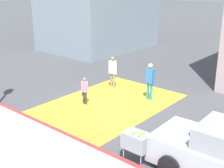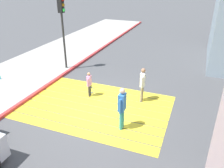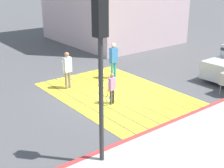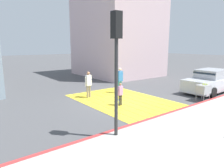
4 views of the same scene
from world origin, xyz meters
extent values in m
plane|color=#4C4C4F|center=(0.00, 0.00, 0.00)|extent=(120.00, 120.00, 0.00)
cube|color=yellow|center=(0.00, -1.93, 0.01)|extent=(6.40, 0.50, 0.01)
cube|color=yellow|center=(0.00, -1.38, 0.01)|extent=(6.40, 0.50, 0.01)
cube|color=yellow|center=(0.00, -0.83, 0.01)|extent=(6.40, 0.50, 0.01)
cube|color=yellow|center=(0.00, -0.28, 0.01)|extent=(6.40, 0.50, 0.01)
cube|color=yellow|center=(0.00, 0.27, 0.01)|extent=(6.40, 0.50, 0.01)
cube|color=yellow|center=(0.00, 0.82, 0.01)|extent=(6.40, 0.50, 0.01)
cube|color=yellow|center=(0.00, 1.38, 0.01)|extent=(6.40, 0.50, 0.01)
cube|color=yellow|center=(0.00, 1.93, 0.01)|extent=(6.40, 0.50, 0.01)
cube|color=#ADA8A0|center=(-5.60, 0.00, 0.06)|extent=(4.80, 40.00, 0.12)
cube|color=#BC3333|center=(-3.25, 0.00, 0.07)|extent=(0.16, 40.00, 0.13)
cylinder|color=#2D2D2D|center=(-3.60, 3.39, 1.70)|extent=(0.12, 0.12, 3.40)
cube|color=black|center=(-3.60, 3.39, 3.82)|extent=(0.28, 0.28, 0.84)
sphere|color=maroon|center=(-3.44, 3.39, 4.10)|extent=(0.18, 0.18, 0.18)
sphere|color=#956310|center=(-3.44, 3.39, 3.83)|extent=(0.18, 0.18, 0.18)
sphere|color=#35FF59|center=(-3.44, 3.39, 3.56)|extent=(0.18, 0.18, 0.18)
cylinder|color=#33A5BF|center=(-6.08, 0.55, 0.23)|extent=(0.07, 0.07, 0.22)
cylinder|color=teal|center=(1.58, -1.00, 0.41)|extent=(0.12, 0.12, 0.81)
cylinder|color=teal|center=(1.58, -1.17, 0.41)|extent=(0.12, 0.12, 0.81)
cube|color=#3372BF|center=(1.58, -1.09, 1.15)|extent=(0.22, 0.36, 0.68)
sphere|color=beige|center=(1.58, -1.09, 1.61)|extent=(0.21, 0.21, 0.21)
cylinder|color=#3372BF|center=(1.58, -0.88, 1.08)|extent=(0.09, 0.09, 0.57)
cylinder|color=#3372BF|center=(1.59, -1.29, 1.08)|extent=(0.09, 0.09, 0.57)
cylinder|color=gray|center=(1.75, 1.34, 0.38)|extent=(0.12, 0.12, 0.77)
cylinder|color=gray|center=(1.76, 1.18, 0.38)|extent=(0.12, 0.12, 0.77)
cube|color=white|center=(1.76, 1.26, 1.09)|extent=(0.23, 0.35, 0.64)
sphere|color=#9E7051|center=(1.76, 1.26, 1.53)|extent=(0.20, 0.20, 0.20)
cylinder|color=white|center=(1.74, 1.46, 1.02)|extent=(0.08, 0.08, 0.54)
cylinder|color=white|center=(1.77, 1.06, 1.02)|extent=(0.08, 0.08, 0.54)
cylinder|color=#333338|center=(-0.70, 0.85, 0.29)|extent=(0.09, 0.09, 0.58)
cylinder|color=#333338|center=(-0.69, 0.72, 0.29)|extent=(0.09, 0.09, 0.58)
cube|color=#D18CC6|center=(-0.70, 0.78, 0.82)|extent=(0.17, 0.26, 0.48)
sphere|color=#9E7051|center=(-0.70, 0.78, 1.16)|extent=(0.15, 0.15, 0.15)
cylinder|color=#D18CC6|center=(-0.71, 0.94, 0.78)|extent=(0.06, 0.06, 0.41)
cylinder|color=#D18CC6|center=(-0.69, 0.63, 0.78)|extent=(0.06, 0.06, 0.41)
cylinder|color=black|center=(-0.68, 0.96, 0.49)|extent=(0.03, 0.03, 0.28)
torus|color=blue|center=(-0.68, 0.96, 0.25)|extent=(0.28, 0.04, 0.28)
camera|label=1|loc=(-9.66, -8.35, 5.31)|focal=49.99mm
camera|label=2|loc=(3.86, -7.91, 5.33)|focal=36.66mm
camera|label=3|loc=(-9.39, 7.57, 4.87)|focal=50.46mm
camera|label=4|loc=(-8.81, 7.57, 3.20)|focal=32.82mm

